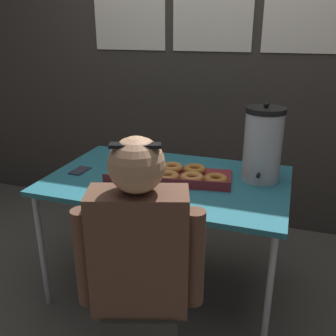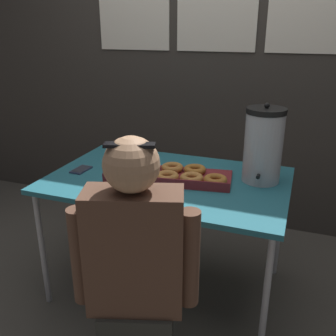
# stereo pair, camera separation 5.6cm
# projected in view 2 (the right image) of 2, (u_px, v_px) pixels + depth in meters

# --- Properties ---
(ground_plane) EXTENTS (12.00, 12.00, 0.00)m
(ground_plane) POSITION_uv_depth(u_px,v_px,m) (168.00, 286.00, 2.35)
(ground_plane) COLOR #4C473F
(back_wall) EXTENTS (6.00, 0.11, 2.75)m
(back_wall) POSITION_uv_depth(u_px,v_px,m) (217.00, 48.00, 2.79)
(back_wall) COLOR #38332D
(back_wall) RESTS_ON ground
(folding_table) EXTENTS (1.32, 0.84, 0.73)m
(folding_table) POSITION_uv_depth(u_px,v_px,m) (168.00, 185.00, 2.11)
(folding_table) COLOR #236675
(folding_table) RESTS_ON ground
(donut_box) EXTENTS (0.72, 0.39, 0.05)m
(donut_box) POSITION_uv_depth(u_px,v_px,m) (166.00, 174.00, 2.09)
(donut_box) COLOR maroon
(donut_box) RESTS_ON folding_table
(coffee_urn) EXTENTS (0.21, 0.24, 0.43)m
(coffee_urn) POSITION_uv_depth(u_px,v_px,m) (263.00, 145.00, 1.99)
(coffee_urn) COLOR #B7B7BC
(coffee_urn) RESTS_ON folding_table
(cell_phone) EXTENTS (0.08, 0.13, 0.01)m
(cell_phone) POSITION_uv_depth(u_px,v_px,m) (81.00, 170.00, 2.20)
(cell_phone) COLOR #2D334C
(cell_phone) RESTS_ON folding_table
(person_seated) EXTENTS (0.50, 0.30, 1.16)m
(person_seated) POSITION_uv_depth(u_px,v_px,m) (135.00, 277.00, 1.53)
(person_seated) COLOR #33332D
(person_seated) RESTS_ON ground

